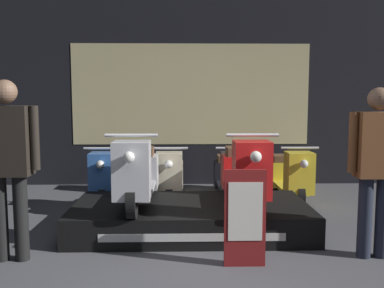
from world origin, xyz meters
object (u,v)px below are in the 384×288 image
scooter_backrow_3 (289,175)px  price_sign_board (245,218)px  scooter_backrow_0 (111,176)px  scooter_backrow_2 (230,176)px  scooter_backrow_1 (170,176)px  person_right_browsing (376,162)px  scooter_display_right (244,173)px  person_left_browsing (8,156)px  scooter_display_left (138,174)px

scooter_backrow_3 → price_sign_board: (-1.04, -2.58, 0.10)m
scooter_backrow_0 → scooter_backrow_2: size_ratio=1.00×
scooter_backrow_2 → scooter_backrow_0: bearing=180.0°
scooter_backrow_1 → price_sign_board: 2.69m
scooter_backrow_2 → person_right_browsing: (1.09, -2.39, 0.57)m
scooter_display_right → scooter_backrow_2: scooter_display_right is taller
scooter_backrow_0 → scooter_backrow_3: size_ratio=1.00×
scooter_backrow_0 → scooter_backrow_2: (1.77, 0.00, 0.00)m
scooter_display_right → scooter_backrow_0: (-1.75, 1.57, -0.32)m
scooter_backrow_0 → price_sign_board: bearing=-57.9°
person_left_browsing → scooter_backrow_1: bearing=59.6°
scooter_display_left → scooter_backrow_3: bearing=36.9°
scooter_display_right → scooter_backrow_0: size_ratio=1.00×
scooter_backrow_3 → person_left_browsing: bearing=-143.0°
scooter_backrow_3 → scooter_backrow_2: bearing=180.0°
scooter_backrow_2 → price_sign_board: price_sign_board is taller
scooter_backrow_1 → price_sign_board: price_sign_board is taller
scooter_backrow_3 → person_left_browsing: (-3.17, -2.39, 0.63)m
scooter_display_left → scooter_backrow_0: 1.70m
scooter_display_right → person_left_browsing: (-2.27, -0.83, 0.32)m
scooter_backrow_3 → person_left_browsing: size_ratio=0.95×
scooter_backrow_0 → scooter_backrow_3: bearing=0.0°
scooter_display_right → person_left_browsing: size_ratio=0.95×
scooter_backrow_0 → scooter_backrow_3: 2.66m
scooter_backrow_0 → scooter_backrow_1: same height
scooter_backrow_1 → scooter_backrow_2: (0.89, 0.00, 0.00)m
person_left_browsing → person_right_browsing: bearing=-0.0°
scooter_backrow_1 → person_right_browsing: person_right_browsing is taller
scooter_backrow_2 → person_right_browsing: person_right_browsing is taller
scooter_display_right → scooter_backrow_3: size_ratio=1.00×
scooter_backrow_1 → scooter_backrow_0: bearing=180.0°
scooter_display_left → scooter_backrow_3: size_ratio=1.00×
scooter_backrow_0 → scooter_display_left: bearing=-70.0°
scooter_backrow_0 → price_sign_board: (1.62, -2.58, 0.10)m
scooter_display_left → scooter_backrow_1: (0.32, 1.57, -0.32)m
scooter_backrow_1 → person_right_browsing: 3.15m
scooter_display_right → price_sign_board: (-0.13, -1.02, -0.22)m
scooter_backrow_1 → person_left_browsing: 2.84m
scooter_display_left → scooter_backrow_2: (1.20, 1.57, -0.32)m
scooter_display_left → person_left_browsing: person_left_browsing is taller
scooter_backrow_0 → price_sign_board: 3.05m
scooter_backrow_0 → scooter_backrow_2: same height
scooter_display_left → scooter_backrow_2: size_ratio=1.00×
scooter_backrow_0 → person_left_browsing: (-0.52, -2.39, 0.63)m
scooter_backrow_1 → person_left_browsing: size_ratio=0.95×
scooter_backrow_3 → person_right_browsing: (0.20, -2.39, 0.57)m
scooter_backrow_2 → person_right_browsing: size_ratio=0.99×
scooter_display_left → scooter_backrow_1: scooter_display_left is taller
scooter_display_left → person_right_browsing: 2.45m
scooter_backrow_2 → scooter_backrow_3: bearing=0.0°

